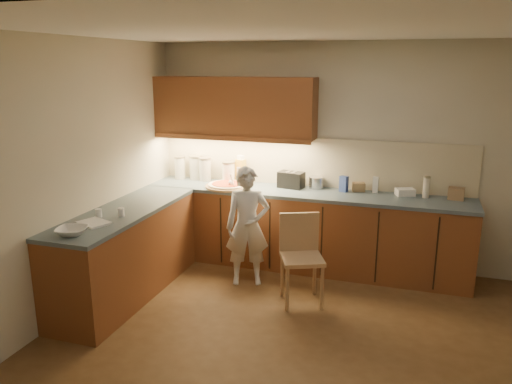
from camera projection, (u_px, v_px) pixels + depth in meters
room at (306, 153)px, 3.89m from camera, size 4.54×4.50×2.62m
l_counter at (247, 236)px, 5.62m from camera, size 3.77×2.62×0.92m
backsplash at (310, 162)px, 5.95m from camera, size 3.75×0.02×0.58m
upper_cabinets at (234, 107)px, 5.91m from camera, size 1.95×0.36×0.73m
pizza_on_board at (228, 185)px, 5.94m from camera, size 0.52×0.52×0.21m
child at (248, 226)px, 5.37m from camera, size 0.55×0.46×1.30m
wooden_chair at (301, 252)px, 5.00m from camera, size 0.53×0.53×0.90m
mixing_bowl at (72, 231)px, 4.29m from camera, size 0.32×0.32×0.06m
canister_a at (180, 167)px, 6.35m from camera, size 0.14×0.14×0.29m
canister_b at (196, 167)px, 6.33m from camera, size 0.17×0.17×0.30m
canister_c at (205, 169)px, 6.24m from camera, size 0.16×0.16×0.29m
canister_d at (228, 172)px, 6.14m from camera, size 0.16×0.16×0.26m
oil_jug at (241, 170)px, 6.14m from camera, size 0.14×0.12×0.34m
toaster at (291, 180)px, 5.90m from camera, size 0.32×0.22×0.20m
steel_pot at (316, 182)px, 5.88m from camera, size 0.18×0.18×0.14m
blue_box at (344, 184)px, 5.72m from camera, size 0.11×0.09×0.18m
card_box_a at (359, 187)px, 5.74m from camera, size 0.16×0.13×0.10m
white_bottle at (376, 185)px, 5.68m from camera, size 0.06×0.06×0.18m
flat_pack at (405, 192)px, 5.56m from camera, size 0.24×0.20×0.08m
tall_jar at (426, 187)px, 5.45m from camera, size 0.08×0.08×0.24m
card_box_b at (456, 194)px, 5.40m from camera, size 0.18×0.15×0.13m
dough_cloth at (94, 223)px, 4.58m from camera, size 0.33×0.30×0.02m
spice_jar_a at (99, 213)px, 4.78m from camera, size 0.07×0.07×0.08m
spice_jar_b at (121, 212)px, 4.80m from camera, size 0.07×0.07×0.08m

